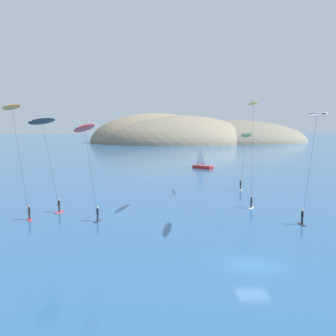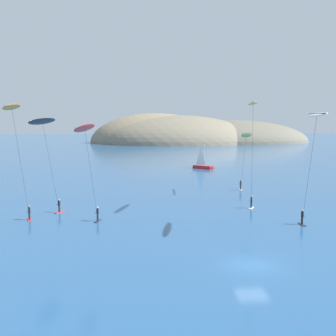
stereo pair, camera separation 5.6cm
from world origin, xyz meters
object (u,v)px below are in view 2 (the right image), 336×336
kitesurfer_black (43,127)px  kitesurfer_yellow (253,113)px  kitesurfer_red (86,135)px  kitesurfer_orange (13,118)px  sailboat_near (204,166)px  kitesurfer_green (246,139)px  kitesurfer_white (316,124)px

kitesurfer_black → kitesurfer_yellow: 24.76m
kitesurfer_red → kitesurfer_orange: kitesurfer_orange is taller
sailboat_near → kitesurfer_red: size_ratio=0.51×
kitesurfer_green → kitesurfer_white: kitesurfer_white is taller
kitesurfer_orange → kitesurfer_green: bearing=34.7°
kitesurfer_yellow → kitesurfer_white: size_ratio=1.11×
kitesurfer_orange → kitesurfer_red: bearing=6.0°
kitesurfer_red → kitesurfer_green: bearing=41.2°
kitesurfer_black → kitesurfer_green: kitesurfer_black is taller
kitesurfer_green → kitesurfer_orange: 35.73m
kitesurfer_black → kitesurfer_orange: bearing=-107.5°
kitesurfer_yellow → sailboat_near: bearing=87.4°
kitesurfer_black → kitesurfer_green: (27.51, 14.64, -2.19)m
kitesurfer_black → kitesurfer_red: size_ratio=1.05×
kitesurfer_black → kitesurfer_white: kitesurfer_white is taller
kitesurfer_black → kitesurfer_white: (27.95, -9.03, 0.46)m
sailboat_near → kitesurfer_black: size_ratio=0.48×
kitesurfer_yellow → kitesurfer_white: 10.95m
kitesurfer_green → kitesurfer_yellow: (-2.85, -13.29, 3.88)m
kitesurfer_black → kitesurfer_white: bearing=-17.9°
kitesurfer_black → kitesurfer_yellow: kitesurfer_yellow is taller
kitesurfer_black → kitesurfer_green: 31.24m
kitesurfer_green → kitesurfer_red: (-22.25, -19.51, 1.45)m
kitesurfer_yellow → kitesurfer_green: bearing=77.9°
kitesurfer_white → kitesurfer_orange: (-29.71, 3.42, 0.56)m
kitesurfer_orange → kitesurfer_white: bearing=-6.6°
sailboat_near → kitesurfer_orange: bearing=-118.0°
kitesurfer_red → kitesurfer_black: bearing=137.2°
kitesurfer_green → kitesurfer_orange: bearing=-145.3°
kitesurfer_black → kitesurfer_red: (5.26, -4.87, -0.74)m
kitesurfer_black → kitesurfer_red: kitesurfer_black is taller
kitesurfer_yellow → kitesurfer_orange: 27.33m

